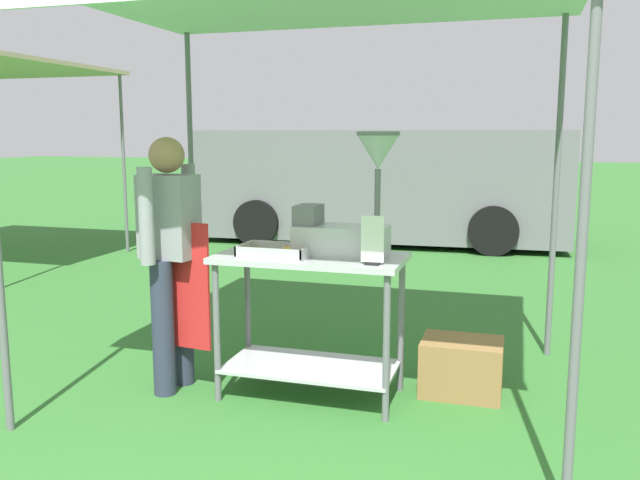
{
  "coord_description": "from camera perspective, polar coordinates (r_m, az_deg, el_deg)",
  "views": [
    {
      "loc": [
        1.08,
        -2.38,
        1.62
      ],
      "look_at": [
        -0.12,
        1.59,
        0.96
      ],
      "focal_mm": 37.08,
      "sensor_mm": 36.0,
      "label": 1
    }
  ],
  "objects": [
    {
      "name": "supply_crate",
      "position": [
        4.33,
        12.12,
        -10.66
      ],
      "size": [
        0.5,
        0.37,
        0.35
      ],
      "color": "olive",
      "rests_on": "ground"
    },
    {
      "name": "donut_tray",
      "position": [
        3.98,
        -3.85,
        -1.11
      ],
      "size": [
        0.42,
        0.28,
        0.07
      ],
      "color": "#B7B7BC",
      "rests_on": "donut_cart"
    },
    {
      "name": "ground_plane",
      "position": [
        8.6,
        9.32,
        -1.94
      ],
      "size": [
        70.0,
        70.0,
        0.0
      ],
      "primitive_type": "plane",
      "color": "#33702D"
    },
    {
      "name": "donut_fryer",
      "position": [
        3.98,
        2.52,
        2.35
      ],
      "size": [
        0.63,
        0.28,
        0.74
      ],
      "color": "#B7B7BC",
      "rests_on": "donut_cart"
    },
    {
      "name": "van_grey",
      "position": [
        10.28,
        5.19,
        4.86
      ],
      "size": [
        5.56,
        2.3,
        1.69
      ],
      "color": "slate",
      "rests_on": "ground"
    },
    {
      "name": "menu_sign",
      "position": [
        3.71,
        4.54,
        -0.32
      ],
      "size": [
        0.13,
        0.05,
        0.28
      ],
      "color": "black",
      "rests_on": "donut_cart"
    },
    {
      "name": "vendor",
      "position": [
        4.24,
        -12.74,
        -0.92
      ],
      "size": [
        0.46,
        0.54,
        1.61
      ],
      "color": "#2D3347",
      "rests_on": "ground"
    },
    {
      "name": "donut_cart",
      "position": [
        4.08,
        -0.82,
        -5.04
      ],
      "size": [
        1.15,
        0.58,
        0.9
      ],
      "color": "#B7B7BC",
      "rests_on": "ground"
    }
  ]
}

